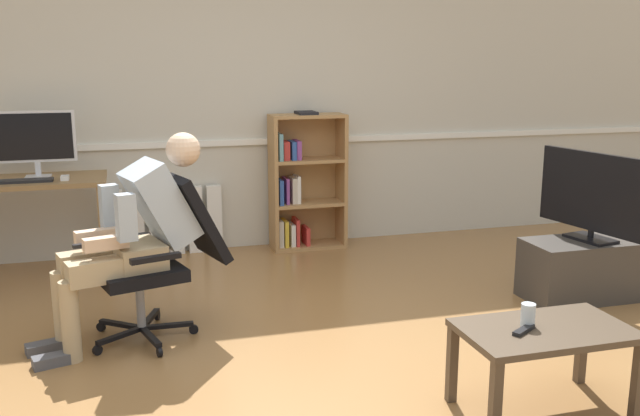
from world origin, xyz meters
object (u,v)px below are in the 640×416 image
object	(u,v)px
computer_desk	(28,195)
radiator	(166,221)
keyboard	(23,181)
person_seated	(133,233)
imac_monitor	(35,139)
bookshelf	(302,184)
tv_stand	(588,269)
office_chair	(164,250)
tv_screen	(594,195)
coffee_table	(545,339)
spare_remote	(524,330)
drinking_glass	(528,315)
computer_mouse	(65,178)

from	to	relation	value
computer_desk	radiator	world-z (taller)	computer_desk
keyboard	person_seated	xyz separation A→B (m)	(0.72, -1.28, -0.12)
imac_monitor	keyboard	xyz separation A→B (m)	(-0.08, -0.22, -0.27)
bookshelf	tv_stand	world-z (taller)	bookshelf
office_chair	tv_stand	world-z (taller)	office_chair
computer_desk	radiator	size ratio (longest dim) A/B	1.21
bookshelf	tv_screen	xyz separation A→B (m)	(1.56, -1.81, 0.16)
tv_screen	coffee_table	distance (m)	1.81
keyboard	person_seated	size ratio (longest dim) A/B	0.33
office_chair	spare_remote	bearing A→B (deg)	29.57
drinking_glass	computer_desk	bearing A→B (deg)	131.50
tv_screen	spare_remote	xyz separation A→B (m)	(-1.34, -1.31, -0.30)
radiator	tv_stand	xyz separation A→B (m)	(2.71, -1.90, -0.08)
computer_desk	bookshelf	distance (m)	2.18
bookshelf	person_seated	distance (m)	2.24
coffee_table	computer_mouse	bearing A→B (deg)	129.82
coffee_table	tv_stand	bearing A→B (deg)	46.87
imac_monitor	computer_mouse	distance (m)	0.39
imac_monitor	tv_screen	world-z (taller)	imac_monitor
computer_mouse	drinking_glass	size ratio (longest dim) A/B	0.93
radiator	spare_remote	xyz separation A→B (m)	(1.38, -3.21, 0.14)
drinking_glass	computer_mouse	bearing A→B (deg)	129.36
tv_screen	bookshelf	bearing A→B (deg)	30.13
bookshelf	tv_screen	world-z (taller)	bookshelf
tv_stand	drinking_glass	bearing A→B (deg)	-135.66
keyboard	person_seated	distance (m)	1.47
office_chair	coffee_table	distance (m)	2.17
radiator	drinking_glass	bearing A→B (deg)	-65.51
computer_mouse	office_chair	xyz separation A→B (m)	(0.62, -1.25, -0.25)
tv_stand	spare_remote	xyz separation A→B (m)	(-1.33, -1.31, 0.22)
imac_monitor	bookshelf	distance (m)	2.15
keyboard	drinking_glass	world-z (taller)	keyboard
imac_monitor	office_chair	world-z (taller)	imac_monitor
computer_mouse	tv_screen	bearing A→B (deg)	-22.01
computer_desk	person_seated	size ratio (longest dim) A/B	0.93
office_chair	person_seated	world-z (taller)	person_seated
bookshelf	person_seated	bearing A→B (deg)	-130.08
computer_desk	spare_remote	size ratio (longest dim) A/B	7.48
computer_desk	bookshelf	xyz separation A→B (m)	(2.16, 0.29, -0.08)
coffee_table	spare_remote	bearing A→B (deg)	-171.66
office_chair	tv_stand	size ratio (longest dim) A/B	1.09
office_chair	person_seated	bearing A→B (deg)	-90.00
keyboard	bookshelf	distance (m)	2.22
radiator	coffee_table	size ratio (longest dim) A/B	1.19
tv_stand	computer_desk	bearing A→B (deg)	157.87
tv_stand	spare_remote	size ratio (longest dim) A/B	5.89
radiator	tv_stand	bearing A→B (deg)	-35.04
tv_stand	office_chair	bearing A→B (deg)	177.04
tv_stand	drinking_glass	size ratio (longest dim) A/B	8.22
imac_monitor	coffee_table	world-z (taller)	imac_monitor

